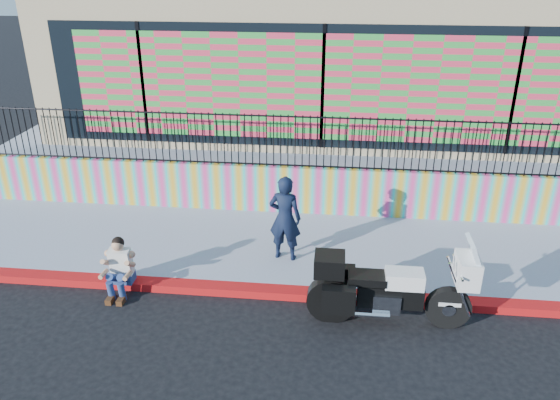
# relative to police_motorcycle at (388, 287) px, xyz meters

# --- Properties ---
(ground) EXTENTS (90.00, 90.00, 0.00)m
(ground) POSITION_rel_police_motorcycle_xyz_m (-1.30, 0.57, -0.69)
(ground) COLOR black
(ground) RESTS_ON ground
(red_curb) EXTENTS (16.00, 0.30, 0.15)m
(red_curb) POSITION_rel_police_motorcycle_xyz_m (-1.30, 0.57, -0.61)
(red_curb) COLOR red
(red_curb) RESTS_ON ground
(sidewalk) EXTENTS (16.00, 3.00, 0.15)m
(sidewalk) POSITION_rel_police_motorcycle_xyz_m (-1.30, 2.22, -0.61)
(sidewalk) COLOR #868DA0
(sidewalk) RESTS_ON ground
(mural_wall) EXTENTS (16.00, 0.20, 1.10)m
(mural_wall) POSITION_rel_police_motorcycle_xyz_m (-1.30, 3.82, 0.01)
(mural_wall) COLOR #DC3A85
(mural_wall) RESTS_ON sidewalk
(metal_fence) EXTENTS (15.80, 0.04, 1.20)m
(metal_fence) POSITION_rel_police_motorcycle_xyz_m (-1.30, 3.82, 1.16)
(metal_fence) COLOR black
(metal_fence) RESTS_ON mural_wall
(elevated_platform) EXTENTS (16.00, 10.00, 1.25)m
(elevated_platform) POSITION_rel_police_motorcycle_xyz_m (-1.30, 8.92, -0.06)
(elevated_platform) COLOR #868DA0
(elevated_platform) RESTS_ON ground
(storefront_building) EXTENTS (14.00, 8.06, 4.00)m
(storefront_building) POSITION_rel_police_motorcycle_xyz_m (-1.30, 8.70, 2.56)
(storefront_building) COLOR tan
(storefront_building) RESTS_ON elevated_platform
(police_motorcycle) EXTENTS (2.64, 0.87, 1.64)m
(police_motorcycle) POSITION_rel_police_motorcycle_xyz_m (0.00, 0.00, 0.00)
(police_motorcycle) COLOR black
(police_motorcycle) RESTS_ON ground
(police_officer) EXTENTS (0.68, 0.50, 1.72)m
(police_officer) POSITION_rel_police_motorcycle_xyz_m (-1.85, 1.69, 0.32)
(police_officer) COLOR black
(police_officer) RESTS_ON sidewalk
(seated_man) EXTENTS (0.54, 0.71, 1.06)m
(seated_man) POSITION_rel_police_motorcycle_xyz_m (-4.69, 0.32, -0.24)
(seated_man) COLOR navy
(seated_man) RESTS_ON ground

